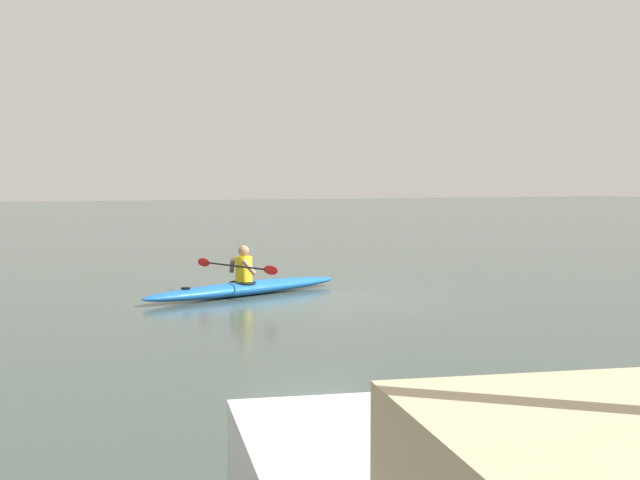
{
  "coord_description": "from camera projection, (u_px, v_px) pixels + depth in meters",
  "views": [
    {
      "loc": [
        6.22,
        14.59,
        2.23
      ],
      "look_at": [
        0.68,
        2.04,
        1.27
      ],
      "focal_mm": 48.02,
      "sensor_mm": 36.0,
      "label": 1
    }
  ],
  "objects": [
    {
      "name": "ground_plane",
      "position": [
        309.0,
        300.0,
        15.97
      ],
      "size": [
        160.0,
        160.0,
        0.0
      ],
      "primitive_type": "plane",
      "color": "#384742"
    },
    {
      "name": "kayak",
      "position": [
        246.0,
        288.0,
        16.58
      ],
      "size": [
        4.6,
        2.13,
        0.27
      ],
      "color": "#1959A5",
      "rests_on": "ground"
    },
    {
      "name": "kayaker",
      "position": [
        243.0,
        266.0,
        16.5
      ],
      "size": [
        0.87,
        2.34,
        0.7
      ],
      "color": "yellow",
      "rests_on": "kayak"
    }
  ]
}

